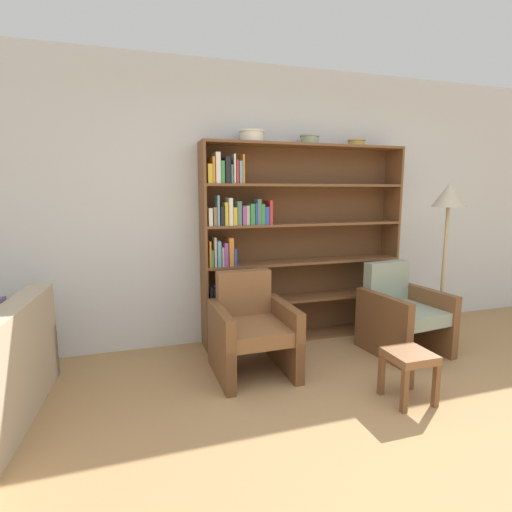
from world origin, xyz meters
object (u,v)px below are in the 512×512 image
object	(u,v)px
bowl_stoneware	(252,135)
armchair_leather	(251,329)
bowl_cream	(356,142)
footstool	(409,362)
bookshelf	(285,245)
bowl_terracotta	(310,139)
armchair_cushioned	(402,313)
floor_lamp	(448,209)

from	to	relation	value
bowl_stoneware	armchair_leather	world-z (taller)	bowl_stoneware
bowl_cream	footstool	xyz separation A→B (m)	(-0.38, -1.45, -1.73)
bookshelf	bowl_terracotta	world-z (taller)	bowl_terracotta
bowl_stoneware	armchair_cushioned	distance (m)	2.22
armchair_leather	bowl_cream	bearing A→B (deg)	-155.31
armchair_cushioned	bowl_terracotta	bearing A→B (deg)	-48.16
bowl_cream	floor_lamp	bearing A→B (deg)	-30.74
bowl_stoneware	bowl_terracotta	size ratio (longest dim) A/B	1.23
bowl_cream	armchair_cushioned	world-z (taller)	bowl_cream
bowl_cream	armchair_leather	size ratio (longest dim) A/B	0.22
bowl_stoneware	footstool	world-z (taller)	bowl_stoneware
bowl_stoneware	bowl_terracotta	xyz separation A→B (m)	(0.60, 0.00, -0.01)
footstool	bowl_cream	bearing A→B (deg)	75.46
armchair_cushioned	footstool	world-z (taller)	armchair_cushioned
bowl_stoneware	bowl_terracotta	distance (m)	0.60
bowl_terracotta	armchair_leather	xyz separation A→B (m)	(-0.80, -0.63, -1.66)
bowl_stoneware	bowl_cream	world-z (taller)	bowl_stoneware
bookshelf	armchair_cushioned	xyz separation A→B (m)	(0.96, -0.65, -0.61)
bowl_cream	floor_lamp	size ratio (longest dim) A/B	0.12
bookshelf	footstool	xyz separation A→B (m)	(0.40, -1.47, -0.69)
bowl_terracotta	armchair_cushioned	distance (m)	1.92
armchair_leather	armchair_cushioned	distance (m)	1.51
armchair_cushioned	floor_lamp	bearing A→B (deg)	-172.26
bookshelf	bowl_stoneware	world-z (taller)	bowl_stoneware
bowl_stoneware	armchair_leather	size ratio (longest dim) A/B	0.29
bowl_cream	armchair_cushioned	distance (m)	1.78
armchair_leather	footstool	xyz separation A→B (m)	(0.95, -0.82, -0.08)
footstool	bookshelf	bearing A→B (deg)	105.12
armchair_cushioned	floor_lamp	distance (m)	1.16
floor_lamp	footstool	bearing A→B (deg)	-140.14
floor_lamp	bowl_terracotta	bearing A→B (deg)	160.37
floor_lamp	bookshelf	bearing A→B (deg)	162.61
bookshelf	bowl_stoneware	size ratio (longest dim) A/B	8.67
armchair_cushioned	floor_lamp	xyz separation A→B (m)	(0.61, 0.16, 0.98)
bowl_terracotta	footstool	size ratio (longest dim) A/B	0.53
bowl_terracotta	floor_lamp	size ratio (longest dim) A/B	0.12
armchair_leather	footstool	distance (m)	1.26
armchair_cushioned	bowl_stoneware	bearing A→B (deg)	-32.37
armchair_cushioned	footstool	xyz separation A→B (m)	(-0.56, -0.82, -0.08)
armchair_cushioned	armchair_leather	bearing A→B (deg)	-6.75
bowl_terracotta	bookshelf	bearing A→B (deg)	175.66
bookshelf	bowl_terracotta	bearing A→B (deg)	-4.34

